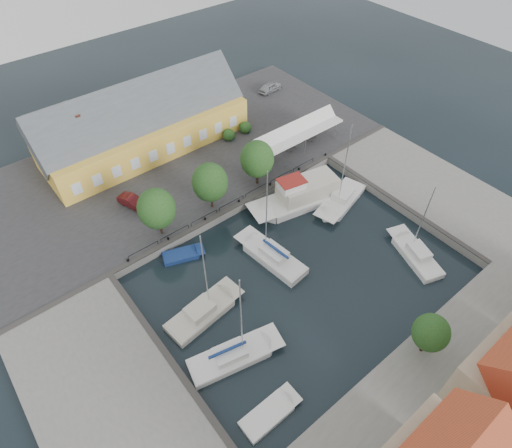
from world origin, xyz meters
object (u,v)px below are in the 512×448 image
Objects in this scene: tent_canopy at (297,132)px; east_boat_a at (341,201)px; trawler at (303,196)px; west_boat_d at (234,356)px; center_sailboat at (271,257)px; west_boat_b at (203,312)px; car_red at (133,202)px; warehouse at (139,126)px; launch_nw at (183,256)px; east_boat_c at (415,255)px; launch_sw at (270,414)px; car_silver at (270,87)px.

tent_canopy is 11.84m from east_boat_a.
tent_canopy is at bearing 52.55° from trawler.
tent_canopy is 32.25m from west_boat_d.
west_boat_b is at bearing -173.20° from center_sailboat.
east_boat_a reaches higher than west_boat_b.
warehouse is at bearing 37.29° from car_red.
west_boat_d is at bearing -102.04° from launch_nw.
west_boat_b reaches higher than east_boat_c.
center_sailboat is 1.01× the size of east_boat_a.
trawler is 2.74× the size of launch_nw.
warehouse is 39.18m from east_boat_c.
west_boat_b is at bearing -173.04° from east_boat_a.
launch_sw is at bearing -148.89° from east_boat_a.
west_boat_b is at bearing -107.26° from launch_nw.
east_boat_c reaches higher than tent_canopy.
launch_sw is at bearing 132.03° from car_silver.
west_boat_b reaches higher than car_silver.
east_boat_c reaches higher than car_silver.
west_boat_d is (-0.45, -5.64, 0.01)m from west_boat_b.
launch_sw is (-0.70, -5.97, -0.18)m from west_boat_d.
center_sailboat is (-15.15, -12.67, -3.32)m from tent_canopy.
east_boat_c is (3.69, -14.47, -0.76)m from trawler.
west_boat_d is (-25.47, -19.49, -3.41)m from tent_canopy.
launch_sw is at bearing -103.68° from warehouse.
west_boat_b is 5.66m from west_boat_d.
east_boat_a is 1.08× the size of west_boat_b.
west_boat_b is at bearing 85.41° from west_boat_d.
launch_nw is (-20.21, 16.29, -0.17)m from east_boat_c.
warehouse is at bearing 73.24° from launch_nw.
west_boat_d is at bearing 172.76° from east_boat_c.
launch_sw is (-20.07, -17.51, -0.93)m from trawler.
car_silver is 52.35m from launch_sw.
east_boat_c is 0.89× the size of west_boat_b.
car_red is 0.33× the size of center_sailboat.
west_boat_d is (-8.87, -33.35, -4.16)m from warehouse.
trawler is (9.05, 4.72, 0.65)m from center_sailboat.
east_boat_a is at bearing -60.25° from warehouse.
west_boat_d reaches higher than car_red.
west_boat_b is at bearing -106.90° from warehouse.
trawler reaches higher than car_silver.
tent_canopy is at bearing 28.97° from west_boat_b.
car_red is at bearing 145.16° from east_boat_a.
west_boat_b is (-1.64, -17.41, -1.43)m from car_red.
tent_canopy is 1.11× the size of center_sailboat.
launch_sw is at bearing -130.76° from center_sailboat.
east_boat_a is (12.80, 1.59, -0.10)m from center_sailboat.
east_boat_a is at bearing -54.22° from car_red.
car_red is at bearing 146.33° from trawler.
car_red is 23.19m from west_boat_d.
east_boat_c is (12.74, -9.75, -0.10)m from center_sailboat.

